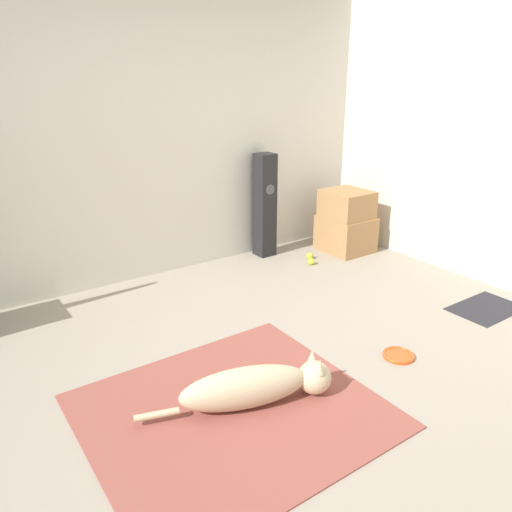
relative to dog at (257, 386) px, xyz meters
name	(u,v)px	position (x,y,z in m)	size (l,w,h in m)	color
ground_plane	(264,394)	(0.09, 0.06, -0.13)	(12.00, 12.00, 0.00)	#9E9384
wall_back	(116,136)	(0.09, 2.16, 1.15)	(8.00, 0.06, 2.55)	beige
area_rug	(232,411)	(-0.15, 0.03, -0.12)	(1.55, 1.41, 0.01)	#934C42
dog	(257,386)	(0.00, 0.00, 0.00)	(1.09, 0.43, 0.26)	beige
frisbee	(398,355)	(1.06, -0.12, -0.12)	(0.21, 0.21, 0.03)	#DB511E
cardboard_box_lower	(346,234)	(2.25, 1.60, 0.05)	(0.46, 0.49, 0.37)	#A87A4C
cardboard_box_upper	(347,204)	(2.23, 1.59, 0.38)	(0.42, 0.45, 0.28)	#A87A4C
floor_speaker	(265,206)	(1.48, 1.98, 0.39)	(0.18, 0.18, 1.03)	black
tennis_ball_by_boxes	(310,256)	(1.78, 1.61, -0.10)	(0.07, 0.07, 0.07)	#C6E033
tennis_ball_near_speaker	(311,262)	(1.68, 1.48, -0.10)	(0.07, 0.07, 0.07)	#C6E033
door_mat	(486,308)	(2.20, -0.05, -0.13)	(0.59, 0.38, 0.01)	#28282D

